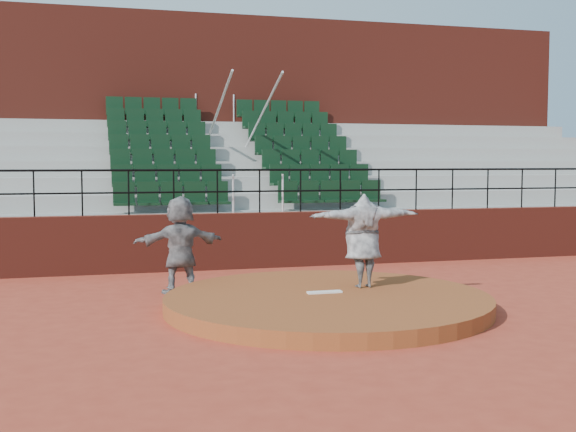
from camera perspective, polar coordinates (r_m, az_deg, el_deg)
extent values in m
plane|color=#A03724|center=(12.32, 3.12, -7.36)|extent=(90.00, 90.00, 0.00)
cylinder|color=brown|center=(12.29, 3.12, -6.79)|extent=(5.50, 5.50, 0.25)
cube|color=white|center=(12.41, 2.90, -6.02)|extent=(0.60, 0.15, 0.03)
cube|color=maroon|center=(16.98, -2.25, -1.91)|extent=(24.00, 0.30, 1.30)
cylinder|color=black|center=(16.88, -2.26, 3.66)|extent=(24.00, 0.05, 0.05)
cylinder|color=black|center=(16.89, -2.26, 1.97)|extent=(24.00, 0.04, 0.04)
cylinder|color=black|center=(16.49, -19.44, 1.67)|extent=(0.04, 0.04, 1.00)
cylinder|color=black|center=(16.45, -15.96, 1.74)|extent=(0.04, 0.04, 1.00)
cylinder|color=black|center=(16.47, -12.48, 1.81)|extent=(0.04, 0.04, 1.00)
cylinder|color=black|center=(16.55, -9.02, 1.87)|extent=(0.04, 0.04, 1.00)
cylinder|color=black|center=(16.69, -5.60, 1.92)|extent=(0.04, 0.04, 1.00)
cylinder|color=black|center=(16.89, -2.26, 1.97)|extent=(0.04, 0.04, 1.00)
cylinder|color=black|center=(17.15, 1.00, 2.00)|extent=(0.04, 0.04, 1.00)
cylinder|color=black|center=(17.46, 4.15, 2.03)|extent=(0.04, 0.04, 1.00)
cylinder|color=black|center=(17.81, 7.19, 2.06)|extent=(0.04, 0.04, 1.00)
cylinder|color=black|center=(18.22, 10.09, 2.07)|extent=(0.04, 0.04, 1.00)
cylinder|color=black|center=(18.67, 12.87, 2.09)|extent=(0.04, 0.04, 1.00)
cylinder|color=black|center=(19.17, 15.50, 2.09)|extent=(0.04, 0.04, 1.00)
cylinder|color=black|center=(19.70, 18.00, 2.09)|extent=(0.04, 0.04, 1.00)
cylinder|color=black|center=(20.27, 20.36, 2.09)|extent=(0.04, 0.04, 1.00)
cube|color=#979792|center=(17.53, -2.67, -1.72)|extent=(24.00, 0.85, 1.30)
cube|color=black|center=(17.14, -9.15, 1.48)|extent=(2.75, 0.48, 0.72)
cube|color=black|center=(18.00, 3.45, 1.66)|extent=(2.75, 0.48, 0.72)
cube|color=#979792|center=(18.34, -3.26, -0.83)|extent=(24.00, 0.85, 1.70)
cube|color=black|center=(17.97, -9.46, 2.88)|extent=(2.75, 0.48, 0.72)
cube|color=black|center=(18.80, 2.62, 3.00)|extent=(2.75, 0.48, 0.72)
cube|color=#979792|center=(19.15, -3.80, -0.01)|extent=(24.00, 0.85, 2.10)
cube|color=black|center=(18.81, -9.75, 4.16)|extent=(2.75, 0.48, 0.72)
cube|color=black|center=(19.60, 1.85, 4.22)|extent=(2.75, 0.48, 0.72)
cube|color=#979792|center=(19.97, -4.30, 0.74)|extent=(24.00, 0.85, 2.50)
cube|color=black|center=(19.66, -10.01, 5.32)|extent=(2.75, 0.48, 0.72)
cube|color=black|center=(20.42, 1.14, 5.35)|extent=(2.75, 0.48, 0.72)
cube|color=#979792|center=(20.79, -4.75, 1.43)|extent=(24.00, 0.85, 2.90)
cube|color=black|center=(20.52, -10.25, 6.39)|extent=(2.75, 0.48, 0.72)
cube|color=black|center=(21.25, 0.49, 6.39)|extent=(2.75, 0.48, 0.72)
cube|color=#979792|center=(21.62, -5.17, 2.07)|extent=(24.00, 0.85, 3.30)
cube|color=black|center=(21.38, -10.47, 7.38)|extent=(2.75, 0.48, 0.72)
cube|color=black|center=(22.08, -0.12, 7.35)|extent=(2.75, 0.48, 0.72)
cube|color=#979792|center=(22.45, -5.56, 2.66)|extent=(24.00, 0.85, 3.70)
cube|color=black|center=(22.25, -10.68, 8.28)|extent=(2.75, 0.48, 0.72)
cube|color=black|center=(22.92, -0.69, 8.24)|extent=(2.75, 0.48, 0.72)
cylinder|color=silver|center=(19.85, -6.04, 6.92)|extent=(0.06, 5.97, 2.46)
cylinder|color=silver|center=(20.08, -2.64, 6.90)|extent=(0.06, 5.97, 2.46)
cube|color=maroon|center=(24.36, -6.37, 6.78)|extent=(24.00, 3.00, 7.10)
imported|color=black|center=(12.92, 5.95, -1.94)|extent=(2.07, 0.59, 1.67)
imported|color=black|center=(13.80, -8.51, -2.25)|extent=(1.76, 0.73, 1.85)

